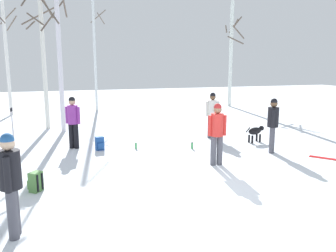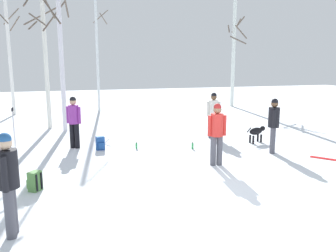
# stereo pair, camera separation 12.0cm
# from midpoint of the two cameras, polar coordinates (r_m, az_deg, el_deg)

# --- Properties ---
(ground_plane) EXTENTS (60.00, 60.00, 0.00)m
(ground_plane) POSITION_cam_midpoint_polar(r_m,az_deg,el_deg) (7.73, 9.60, -10.62)
(ground_plane) COLOR white
(person_0) EXTENTS (0.52, 0.34, 1.72)m
(person_0) POSITION_cam_midpoint_polar(r_m,az_deg,el_deg) (9.27, 8.63, -0.73)
(person_0) COLOR #4C4C56
(person_0) RESTS_ON ground_plane
(person_1) EXTENTS (0.45, 0.34, 1.72)m
(person_1) POSITION_cam_midpoint_polar(r_m,az_deg,el_deg) (11.48, -15.35, 1.17)
(person_1) COLOR black
(person_1) RESTS_ON ground_plane
(person_2) EXTENTS (0.34, 0.52, 1.72)m
(person_2) POSITION_cam_midpoint_polar(r_m,az_deg,el_deg) (5.95, -24.91, -7.98)
(person_2) COLOR #4C4C56
(person_2) RESTS_ON ground_plane
(person_3) EXTENTS (0.34, 0.45, 1.72)m
(person_3) POSITION_cam_midpoint_polar(r_m,az_deg,el_deg) (10.98, 17.72, 0.64)
(person_3) COLOR #4C4C56
(person_3) RESTS_ON ground_plane
(person_4) EXTENTS (0.51, 0.34, 1.72)m
(person_4) POSITION_cam_midpoint_polar(r_m,az_deg,el_deg) (12.69, 7.96, 2.31)
(person_4) COLOR #4C4C56
(person_4) RESTS_ON ground_plane
(dog) EXTENTS (0.88, 0.37, 0.57)m
(dog) POSITION_cam_midpoint_polar(r_m,az_deg,el_deg) (12.39, 15.04, -0.94)
(dog) COLOR black
(dog) RESTS_ON ground_plane
(ski_poles_1) EXTENTS (0.07, 0.28, 1.47)m
(ski_poles_1) POSITION_cam_midpoint_polar(r_m,az_deg,el_deg) (11.18, -24.30, -0.65)
(ski_poles_1) COLOR #B2B2BC
(ski_poles_1) RESTS_ON ground_plane
(backpack_1) EXTENTS (0.29, 0.31, 0.44)m
(backpack_1) POSITION_cam_midpoint_polar(r_m,az_deg,el_deg) (11.18, -11.07, -2.89)
(backpack_1) COLOR #1E4C99
(backpack_1) RESTS_ON ground_plane
(backpack_2) EXTENTS (0.35, 0.34, 0.44)m
(backpack_2) POSITION_cam_midpoint_polar(r_m,az_deg,el_deg) (8.05, -21.19, -8.72)
(backpack_2) COLOR #4C7F3F
(backpack_2) RESTS_ON ground_plane
(water_bottle_0) EXTENTS (0.06, 0.06, 0.21)m
(water_bottle_0) POSITION_cam_midpoint_polar(r_m,az_deg,el_deg) (11.20, -5.05, -3.32)
(water_bottle_0) COLOR green
(water_bottle_0) RESTS_ON ground_plane
(water_bottle_1) EXTENTS (0.07, 0.07, 0.22)m
(water_bottle_1) POSITION_cam_midpoint_polar(r_m,az_deg,el_deg) (11.14, 4.48, -3.36)
(water_bottle_1) COLOR green
(water_bottle_1) RESTS_ON ground_plane
(birch_tree_1) EXTENTS (1.31, 1.31, 7.64)m
(birch_tree_1) POSITION_cam_midpoint_polar(r_m,az_deg,el_deg) (20.17, -25.19, 12.73)
(birch_tree_1) COLOR silver
(birch_tree_1) RESTS_ON ground_plane
(birch_tree_2) EXTENTS (1.38, 1.39, 5.81)m
(birch_tree_2) POSITION_cam_midpoint_polar(r_m,az_deg,el_deg) (15.27, -19.85, 10.90)
(birch_tree_2) COLOR silver
(birch_tree_2) RESTS_ON ground_plane
(birch_tree_3) EXTENTS (1.10, 1.32, 6.43)m
(birch_tree_3) POSITION_cam_midpoint_polar(r_m,az_deg,el_deg) (14.45, -17.44, 12.30)
(birch_tree_3) COLOR silver
(birch_tree_3) RESTS_ON ground_plane
(birch_tree_4) EXTENTS (0.84, 1.39, 7.91)m
(birch_tree_4) POSITION_cam_midpoint_polar(r_m,az_deg,el_deg) (20.36, -11.73, 13.92)
(birch_tree_4) COLOR silver
(birch_tree_4) RESTS_ON ground_plane
(birch_tree_5) EXTENTS (1.33, 1.41, 6.87)m
(birch_tree_5) POSITION_cam_midpoint_polar(r_m,az_deg,el_deg) (22.49, 11.22, 12.33)
(birch_tree_5) COLOR silver
(birch_tree_5) RESTS_ON ground_plane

